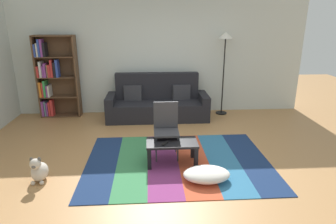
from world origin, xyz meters
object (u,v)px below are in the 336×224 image
object	(u,v)px
bookshelf	(53,77)
dog	(39,170)
tv_remote	(165,143)
folding_chair	(166,125)
pouf	(207,174)
standing_lamp	(225,46)
coffee_table	(172,146)
couch	(158,104)

from	to	relation	value
bookshelf	dog	xyz separation A→B (m)	(0.61, -2.92, -0.75)
tv_remote	folding_chair	size ratio (longest dim) A/B	0.17
pouf	standing_lamp	bearing A→B (deg)	72.70
pouf	tv_remote	world-z (taller)	tv_remote
coffee_table	tv_remote	size ratio (longest dim) A/B	5.24
dog	standing_lamp	bearing A→B (deg)	40.95
tv_remote	dog	bearing A→B (deg)	-141.60
couch	pouf	xyz separation A→B (m)	(0.61, -2.79, -0.24)
coffee_table	pouf	distance (m)	0.73
tv_remote	coffee_table	bearing A→B (deg)	62.33
bookshelf	tv_remote	distance (m)	3.58
tv_remote	standing_lamp	bearing A→B (deg)	87.82
bookshelf	folding_chair	size ratio (longest dim) A/B	2.05
couch	standing_lamp	bearing A→B (deg)	7.74
couch	pouf	bearing A→B (deg)	-77.75
bookshelf	pouf	xyz separation A→B (m)	(2.96, -3.07, -0.81)
couch	tv_remote	bearing A→B (deg)	-88.87
dog	tv_remote	bearing A→B (deg)	10.03
couch	folding_chair	size ratio (longest dim) A/B	2.51
bookshelf	folding_chair	world-z (taller)	bookshelf
pouf	dog	size ratio (longest dim) A/B	1.66
coffee_table	standing_lamp	distance (m)	3.09
dog	tv_remote	world-z (taller)	dog
couch	folding_chair	bearing A→B (deg)	-87.49
pouf	standing_lamp	distance (m)	3.47
standing_lamp	pouf	bearing A→B (deg)	-107.30
couch	standing_lamp	size ratio (longest dim) A/B	1.19
pouf	folding_chair	bearing A→B (deg)	121.47
couch	folding_chair	world-z (taller)	couch
standing_lamp	tv_remote	xyz separation A→B (m)	(-1.49, -2.53, -1.20)
pouf	standing_lamp	xyz separation A→B (m)	(0.93, 3.00, 1.48)
folding_chair	pouf	bearing A→B (deg)	-34.50
pouf	standing_lamp	size ratio (longest dim) A/B	0.35
pouf	tv_remote	distance (m)	0.78
dog	standing_lamp	size ratio (longest dim) A/B	0.21
bookshelf	couch	bearing A→B (deg)	-6.90
dog	standing_lamp	distance (m)	4.57
couch	bookshelf	world-z (taller)	bookshelf
pouf	dog	world-z (taller)	dog
coffee_table	couch	bearing A→B (deg)	94.00
folding_chair	dog	bearing A→B (deg)	-135.02
bookshelf	coffee_table	distance (m)	3.62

